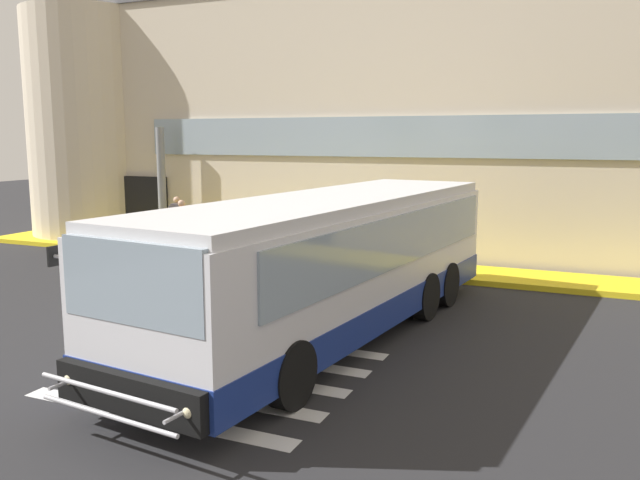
{
  "coord_description": "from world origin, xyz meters",
  "views": [
    {
      "loc": [
        7.51,
        -12.81,
        3.8
      ],
      "look_at": [
        1.69,
        0.44,
        1.5
      ],
      "focal_mm": 36.53,
      "sensor_mm": 36.0,
      "label": 1
    }
  ],
  "objects_px": {
    "bus_main_foreground": "(331,268)",
    "safety_bollard_yellow": "(413,265)",
    "passenger_near_column": "(177,219)",
    "passenger_by_doorway": "(183,222)",
    "entry_support_column": "(162,186)"
  },
  "relations": [
    {
      "from": "bus_main_foreground",
      "to": "safety_bollard_yellow",
      "type": "relative_size",
      "value": 12.16
    },
    {
      "from": "passenger_by_doorway",
      "to": "passenger_near_column",
      "type": "bearing_deg",
      "value": 134.46
    },
    {
      "from": "passenger_near_column",
      "to": "passenger_by_doorway",
      "type": "distance_m",
      "value": 1.22
    },
    {
      "from": "passenger_by_doorway",
      "to": "bus_main_foreground",
      "type": "bearing_deg",
      "value": -37.63
    },
    {
      "from": "bus_main_foreground",
      "to": "passenger_near_column",
      "type": "relative_size",
      "value": 6.53
    },
    {
      "from": "entry_support_column",
      "to": "passenger_near_column",
      "type": "distance_m",
      "value": 1.35
    },
    {
      "from": "bus_main_foreground",
      "to": "passenger_near_column",
      "type": "xyz_separation_m",
      "value": [
        -8.42,
        6.7,
        -0.25
      ]
    },
    {
      "from": "entry_support_column",
      "to": "safety_bollard_yellow",
      "type": "bearing_deg",
      "value": -10.84
    },
    {
      "from": "bus_main_foreground",
      "to": "passenger_by_doorway",
      "type": "bearing_deg",
      "value": 142.37
    },
    {
      "from": "bus_main_foreground",
      "to": "entry_support_column",
      "type": "bearing_deg",
      "value": 142.86
    },
    {
      "from": "bus_main_foreground",
      "to": "safety_bollard_yellow",
      "type": "height_order",
      "value": "bus_main_foreground"
    },
    {
      "from": "entry_support_column",
      "to": "passenger_near_column",
      "type": "bearing_deg",
      "value": -19.25
    },
    {
      "from": "passenger_near_column",
      "to": "passenger_by_doorway",
      "type": "bearing_deg",
      "value": -45.54
    },
    {
      "from": "entry_support_column",
      "to": "safety_bollard_yellow",
      "type": "xyz_separation_m",
      "value": [
        9.4,
        -1.8,
        -1.69
      ]
    },
    {
      "from": "passenger_near_column",
      "to": "passenger_by_doorway",
      "type": "xyz_separation_m",
      "value": [
        0.85,
        -0.87,
        0.03
      ]
    }
  ]
}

